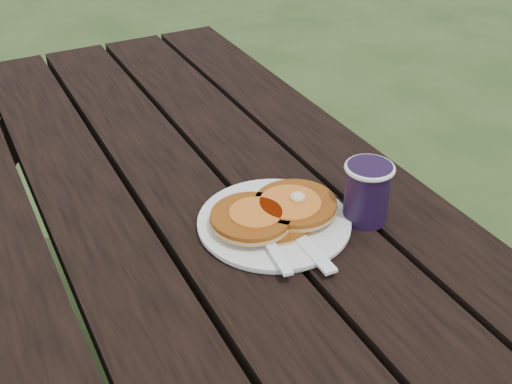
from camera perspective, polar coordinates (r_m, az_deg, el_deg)
name	(u,v)px	position (r m, az deg, el deg)	size (l,w,h in m)	color
plate	(274,223)	(0.99, 1.61, -2.78)	(0.23, 0.23, 0.01)	white
pancake_stack	(275,212)	(0.98, 1.71, -1.80)	(0.20, 0.13, 0.04)	#954A10
knife	(299,237)	(0.95, 3.89, -4.02)	(0.02, 0.18, 0.01)	white
fork	(274,251)	(0.92, 1.63, -5.24)	(0.03, 0.16, 0.01)	white
coffee_cup	(367,189)	(0.99, 9.88, 0.26)	(0.08, 0.08, 0.10)	black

